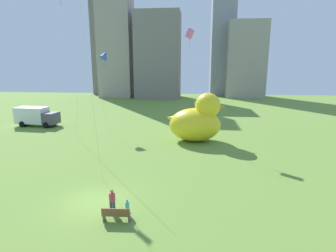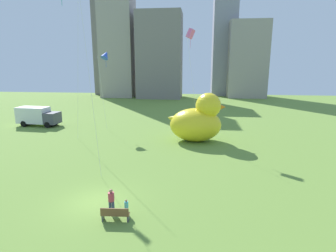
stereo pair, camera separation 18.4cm
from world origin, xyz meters
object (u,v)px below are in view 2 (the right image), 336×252
(person_child, at_px, (126,206))
(kite_teal, at_px, (63,0))
(box_truck, at_px, (38,116))
(kite_pink, at_px, (191,34))
(kite_blue, at_px, (106,55))
(giant_inflatable_duck, at_px, (198,121))
(park_bench, at_px, (115,214))
(person_adult, at_px, (111,200))

(person_child, xyz_separation_m, kite_teal, (-10.43, 15.03, 15.37))
(box_truck, distance_m, kite_teal, 19.08)
(kite_pink, bearing_deg, kite_blue, 163.50)
(person_child, height_order, giant_inflatable_duck, giant_inflatable_duck)
(kite_pink, bearing_deg, giant_inflatable_duck, -67.47)
(kite_blue, relative_size, kite_teal, 0.64)
(park_bench, relative_size, giant_inflatable_duck, 0.24)
(kite_pink, bearing_deg, person_child, -98.88)
(person_adult, distance_m, kite_teal, 23.16)
(person_child, xyz_separation_m, box_truck, (-19.89, 23.09, 0.89))
(giant_inflatable_duck, bearing_deg, kite_blue, 154.61)
(giant_inflatable_duck, height_order, box_truck, giant_inflatable_duck)
(park_bench, bearing_deg, giant_inflatable_duck, 75.40)
(box_truck, distance_m, kite_pink, 25.81)
(kite_blue, bearing_deg, park_bench, -70.85)
(person_adult, xyz_separation_m, kite_pink, (4.13, 19.81, 11.86))
(person_adult, relative_size, kite_blue, 0.14)
(person_child, relative_size, kite_teal, 0.06)
(park_bench, bearing_deg, person_child, 58.89)
(person_adult, relative_size, kite_teal, 0.09)
(box_truck, bearing_deg, kite_pink, -7.70)
(kite_teal, bearing_deg, giant_inflatable_duck, 8.84)
(park_bench, distance_m, kite_teal, 24.25)
(park_bench, relative_size, kite_blue, 0.15)
(person_child, distance_m, box_truck, 30.49)
(box_truck, bearing_deg, park_bench, -50.92)
(park_bench, distance_m, person_adult, 1.17)
(park_bench, xyz_separation_m, kite_pink, (3.61, 20.78, 12.25))
(box_truck, bearing_deg, giant_inflatable_duck, -13.49)
(giant_inflatable_duck, xyz_separation_m, box_truck, (-24.12, 5.79, -1.06))
(giant_inflatable_duck, bearing_deg, person_adult, -107.02)
(person_adult, xyz_separation_m, kite_blue, (-7.93, 23.38, 9.57))
(kite_teal, bearing_deg, kite_blue, 80.06)
(giant_inflatable_duck, relative_size, kite_teal, 0.40)
(kite_teal, bearing_deg, kite_pink, 20.09)
(giant_inflatable_duck, bearing_deg, kite_teal, -171.16)
(giant_inflatable_duck, height_order, kite_pink, kite_pink)
(park_bench, height_order, kite_pink, kite_pink)
(kite_blue, distance_m, kite_pink, 12.79)
(box_truck, relative_size, kite_pink, 0.48)
(person_adult, xyz_separation_m, giant_inflatable_duck, (5.24, 17.13, 1.64))
(kite_blue, height_order, kite_teal, kite_teal)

